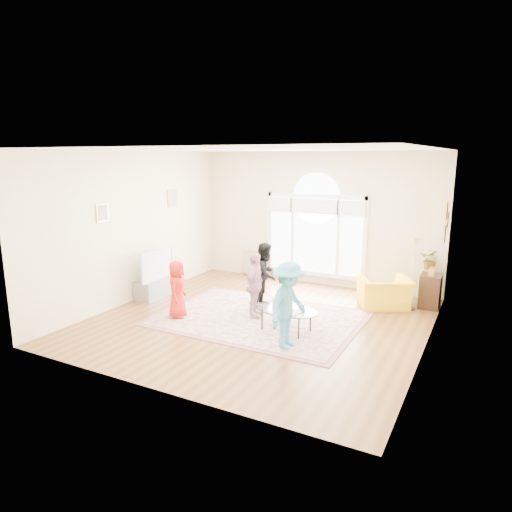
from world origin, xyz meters
The scene contains 17 objects.
ground centered at (0.00, 0.00, 0.00)m, with size 6.00×6.00×0.00m, color brown.
room_shell centered at (0.01, 2.83, 1.57)m, with size 6.00×6.00×6.00m.
area_rug centered at (-0.04, 0.09, 0.01)m, with size 3.60×2.60×0.02m, color beige.
rug_border centered at (-0.04, 0.09, 0.01)m, with size 3.80×2.80×0.01m, color #985C66.
tv_console centered at (-2.75, 0.30, 0.21)m, with size 0.45×1.00×0.42m, color gray.
television centered at (-2.74, 0.30, 0.75)m, with size 0.17×1.14×0.65m.
coffee_table centered at (0.69, -0.26, 0.40)m, with size 1.26×0.89×0.54m.
armchair centered at (1.94, 1.88, 0.32)m, with size 1.00×0.87×0.65m, color yellow.
side_cabinet centered at (2.78, 2.34, 0.35)m, with size 0.40×0.50×0.70m, color black.
floor_lamp centered at (2.46, 2.04, 1.28)m, with size 0.31×0.31×1.51m.
plant_pedestal centered at (2.70, 2.75, 0.35)m, with size 0.20×0.20×0.70m, color white.
potted_plant centered at (2.70, 2.75, 0.93)m, with size 0.42×0.36×0.46m, color #33722D.
leaning_picture centered at (-1.57, 2.90, 0.00)m, with size 0.80×0.05×0.62m, color tan.
child_red centered at (-1.47, -0.58, 0.58)m, with size 0.55×0.35×1.12m, color red.
child_black centered at (-0.27, 0.81, 0.69)m, with size 0.65×0.51×1.34m, color black.
child_pink centered at (-0.14, 0.10, 0.66)m, with size 0.75×0.31×1.27m, color #CC94AA.
child_blue centered at (1.00, -0.90, 0.74)m, with size 0.93×0.53×1.43m, color #449BC1.
Camera 1 is at (3.80, -7.34, 3.08)m, focal length 32.00 mm.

